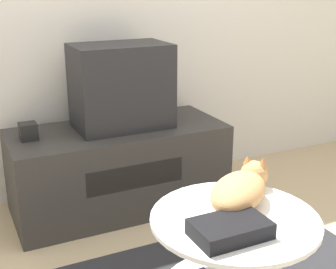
{
  "coord_description": "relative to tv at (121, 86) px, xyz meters",
  "views": [
    {
      "loc": [
        -0.83,
        -1.27,
        1.35
      ],
      "look_at": [
        0.11,
        0.67,
        0.63
      ],
      "focal_mm": 50.0,
      "sensor_mm": 36.0,
      "label": 1
    }
  ],
  "objects": [
    {
      "name": "cat",
      "position": [
        0.07,
        -1.14,
        -0.19
      ],
      "size": [
        0.48,
        0.38,
        0.14
      ],
      "rotation": [
        0.0,
        0.0,
        0.64
      ],
      "color": "tan",
      "rests_on": "coffee_table"
    },
    {
      "name": "tv_stand",
      "position": [
        -0.04,
        -0.02,
        -0.5
      ],
      "size": [
        1.27,
        0.56,
        0.51
      ],
      "color": "#33302D",
      "rests_on": "ground_plane"
    },
    {
      "name": "tv",
      "position": [
        0.0,
        0.0,
        0.0
      ],
      "size": [
        0.55,
        0.35,
        0.49
      ],
      "color": "#232326",
      "rests_on": "tv_stand"
    },
    {
      "name": "speaker",
      "position": [
        -0.55,
        -0.0,
        -0.2
      ],
      "size": [
        0.09,
        0.09,
        0.09
      ],
      "color": "black",
      "rests_on": "tv_stand"
    },
    {
      "name": "coffee_table",
      "position": [
        -0.01,
        -1.23,
        -0.43
      ],
      "size": [
        0.64,
        0.64,
        0.48
      ],
      "color": "#B2B2B7",
      "rests_on": "rug"
    },
    {
      "name": "dvd_box",
      "position": [
        -0.11,
        -1.33,
        -0.22
      ],
      "size": [
        0.26,
        0.17,
        0.06
      ],
      "color": "black",
      "rests_on": "coffee_table"
    }
  ]
}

